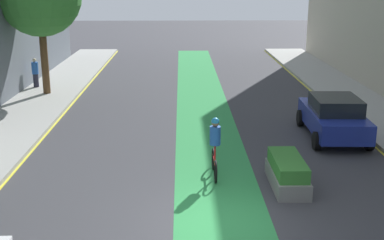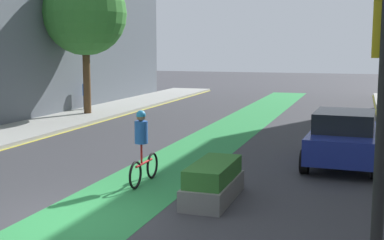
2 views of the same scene
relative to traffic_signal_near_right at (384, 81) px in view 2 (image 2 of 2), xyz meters
name	(u,v)px [view 2 (image 2 of 2)]	position (x,y,z in m)	size (l,w,h in m)	color
ground_plane	(73,223)	(-5.47, 1.26, -2.94)	(120.00, 120.00, 0.00)	#38383D
bike_lane_paint	(80,224)	(-5.31, 1.26, -2.93)	(2.40, 60.00, 0.01)	#2D8C47
traffic_signal_near_right	(384,81)	(0.00, 0.00, 0.00)	(0.35, 0.52, 4.18)	black
car_blue_right_far	(344,137)	(-0.69, 8.10, -2.13)	(2.16, 4.27, 1.57)	navy
cyclist_in_lane	(142,146)	(-5.33, 4.31, -1.97)	(0.32, 1.73, 1.86)	black
pedestrian_sidewalk_left_a	(86,94)	(-13.99, 16.68, -2.02)	(0.34, 0.34, 1.52)	#262638
street_tree_far	(85,14)	(-13.04, 15.17, 2.01)	(4.02, 4.02, 6.83)	brown
median_planter	(213,182)	(-3.31, 3.59, -2.53)	(0.90, 2.26, 0.85)	slate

